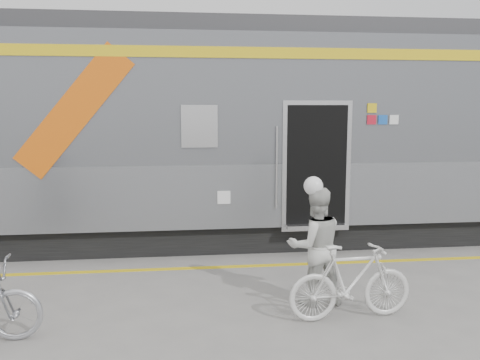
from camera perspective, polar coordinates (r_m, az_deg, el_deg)
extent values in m
plane|color=slate|center=(6.31, -1.77, -15.79)|extent=(90.00, 90.00, 0.00)
cube|color=black|center=(10.21, -5.91, -4.97)|extent=(24.00, 2.70, 0.50)
cube|color=#9EA0A5|center=(10.06, -5.98, -0.52)|extent=(24.00, 3.00, 1.10)
cube|color=slate|center=(9.94, -6.12, 8.92)|extent=(24.00, 3.00, 2.20)
cube|color=#38383A|center=(10.04, -6.23, 16.07)|extent=(24.00, 2.64, 0.30)
cube|color=gold|center=(8.48, -6.07, 14.14)|extent=(24.00, 0.02, 0.18)
cube|color=#DA5A0C|center=(8.60, -18.16, 7.36)|extent=(1.96, 0.01, 2.19)
cube|color=black|center=(8.44, -4.58, 6.03)|extent=(0.55, 0.02, 0.65)
cube|color=black|center=(9.01, 8.24, 1.63)|extent=(1.05, 0.45, 2.10)
cube|color=silver|center=(8.80, 8.60, 1.48)|extent=(1.20, 0.02, 2.25)
cylinder|color=silver|center=(8.63, 4.14, 1.41)|extent=(0.04, 0.04, 1.40)
cube|color=silver|center=(8.94, 8.52, -5.12)|extent=(1.05, 0.25, 0.06)
cube|color=gold|center=(9.04, 14.61, 7.83)|extent=(0.16, 0.01, 0.16)
cube|color=#B21427|center=(9.04, 14.56, 6.57)|extent=(0.16, 0.01, 0.16)
cube|color=#1A53AC|center=(9.12, 15.74, 6.53)|extent=(0.16, 0.01, 0.16)
cube|color=silver|center=(9.20, 16.90, 6.50)|extent=(0.16, 0.01, 0.16)
cube|color=silver|center=(8.59, -1.82, -1.97)|extent=(0.22, 0.01, 0.22)
cube|color=gold|center=(8.31, -3.09, -9.77)|extent=(24.00, 0.12, 0.01)
imported|color=beige|center=(6.72, 8.45, -7.35)|extent=(0.79, 0.64, 1.55)
imported|color=silver|center=(6.40, 12.35, -11.11)|extent=(1.59, 0.56, 0.94)
sphere|color=white|center=(6.54, 8.62, 0.24)|extent=(0.25, 0.25, 0.25)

